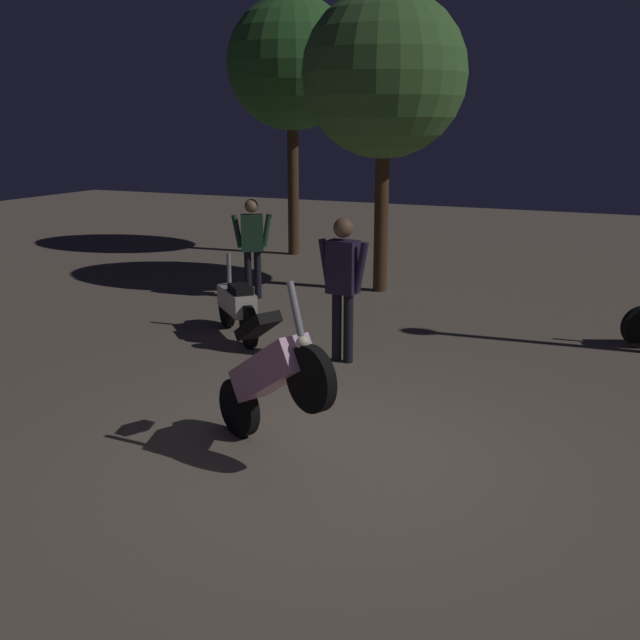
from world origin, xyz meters
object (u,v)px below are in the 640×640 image
(motorcycle_pink_foreground, at_px, (272,375))
(person_bystander_far, at_px, (252,240))
(motorcycle_white_parked_left, at_px, (237,306))
(person_rider_beside, at_px, (343,277))

(motorcycle_pink_foreground, distance_m, person_bystander_far, 6.14)
(motorcycle_white_parked_left, height_order, person_bystander_far, person_bystander_far)
(motorcycle_white_parked_left, relative_size, person_rider_beside, 0.72)
(motorcycle_white_parked_left, relative_size, person_bystander_far, 0.77)
(motorcycle_pink_foreground, relative_size, person_rider_beside, 0.92)
(motorcycle_pink_foreground, xyz_separation_m, person_bystander_far, (-3.18, 5.25, 0.24))
(motorcycle_pink_foreground, height_order, person_bystander_far, person_bystander_far)
(motorcycle_white_parked_left, xyz_separation_m, person_bystander_far, (-0.95, 2.11, 0.55))
(person_bystander_far, bearing_deg, motorcycle_white_parked_left, 173.35)
(motorcycle_white_parked_left, height_order, person_rider_beside, person_rider_beside)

